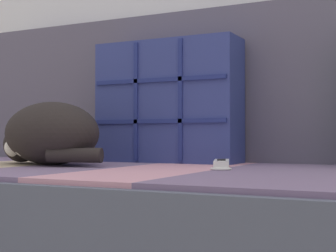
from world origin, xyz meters
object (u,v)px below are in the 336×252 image
object	(u,v)px
throw_pillow_quilted	(168,102)
game_remote_far	(221,164)
couch	(220,249)
sleeping_cat	(47,135)

from	to	relation	value
throw_pillow_quilted	game_remote_far	world-z (taller)	throw_pillow_quilted
game_remote_far	throw_pillow_quilted	bearing A→B (deg)	142.61
throw_pillow_quilted	couch	bearing A→B (deg)	-42.32
couch	game_remote_far	size ratio (longest dim) A/B	10.70
couch	sleeping_cat	xyz separation A→B (m)	(-0.48, -0.04, 0.27)
throw_pillow_quilted	sleeping_cat	xyz separation A→B (m)	(-0.23, -0.27, -0.10)
throw_pillow_quilted	game_remote_far	distance (m)	0.34
couch	sleeping_cat	size ratio (longest dim) A/B	5.57
sleeping_cat	game_remote_far	world-z (taller)	sleeping_cat
sleeping_cat	throw_pillow_quilted	bearing A→B (deg)	49.17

